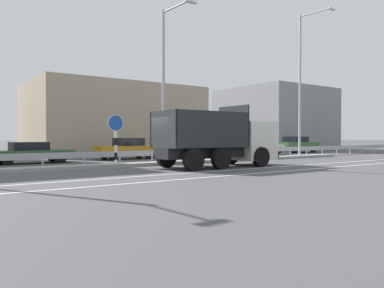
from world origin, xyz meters
TOP-DOWN VIEW (x-y plane):
  - ground_plane at (0.00, 0.00)m, footprint 320.00×320.00m
  - lane_strip_0 at (2.49, -2.56)m, footprint 60.16×0.16m
  - lane_strip_1 at (2.49, -4.39)m, footprint 60.16×0.16m
  - median_island at (0.00, 2.28)m, footprint 33.09×1.10m
  - median_guardrail at (-0.00, 3.41)m, footprint 60.16×0.09m
  - dump_truck at (3.36, -0.77)m, footprint 6.78×2.80m
  - median_road_sign at (-1.77, 2.28)m, footprint 0.86×0.16m
  - street_lamp_2 at (1.09, 1.96)m, footprint 0.71×2.66m
  - street_lamp_3 at (13.12, 2.13)m, footprint 0.71×2.75m
  - parked_car_3 at (-4.78, 7.60)m, footprint 4.77×1.98m
  - parked_car_4 at (1.69, 8.13)m, footprint 4.36×1.82m
  - parked_car_5 at (8.02, 8.04)m, footprint 4.12×2.01m
  - parked_car_6 at (14.11, 7.67)m, footprint 4.77×2.03m
  - parked_car_7 at (19.85, 8.07)m, footprint 4.78×2.02m
  - background_building_1 at (4.37, 16.52)m, footprint 14.55×9.92m
  - background_building_2 at (25.12, 15.64)m, footprint 10.98×11.03m

SIDE VIEW (x-z plane):
  - ground_plane at x=0.00m, z-range 0.00..0.00m
  - lane_strip_0 at x=2.49m, z-range 0.00..0.01m
  - lane_strip_1 at x=2.49m, z-range 0.00..0.01m
  - median_island at x=0.00m, z-range 0.00..0.18m
  - median_guardrail at x=0.00m, z-range 0.18..0.96m
  - parked_car_3 at x=-4.78m, z-range 0.02..1.29m
  - parked_car_5 at x=8.02m, z-range 0.02..1.32m
  - parked_car_6 at x=14.11m, z-range 0.01..1.41m
  - parked_car_4 at x=1.69m, z-range 0.00..1.48m
  - parked_car_7 at x=19.85m, z-range 0.00..1.58m
  - dump_truck at x=3.36m, z-range -0.38..2.85m
  - median_road_sign at x=-1.77m, z-range 0.12..2.85m
  - background_building_1 at x=4.37m, z-range 0.00..6.17m
  - background_building_2 at x=25.12m, z-range 0.00..7.33m
  - street_lamp_2 at x=1.09m, z-range 0.53..9.22m
  - street_lamp_3 at x=13.12m, z-range 0.56..11.26m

